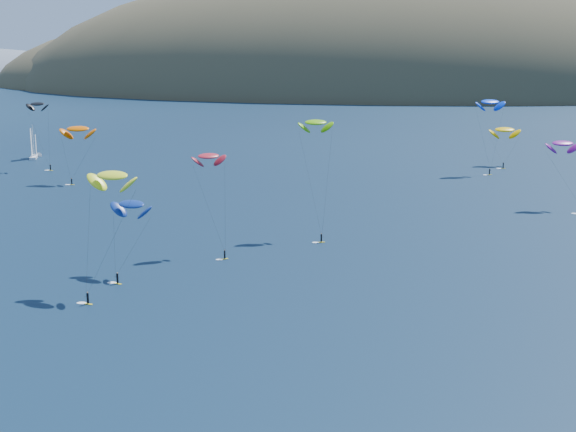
# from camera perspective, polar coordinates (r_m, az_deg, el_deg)

# --- Properties ---
(island) EXTENTS (730.00, 300.00, 210.00)m
(island) POSITION_cam_1_polar(r_m,az_deg,el_deg) (637.47, 9.01, 8.03)
(island) COLOR #3D3526
(island) RESTS_ON ground
(sailboat) EXTENTS (10.19, 9.01, 12.17)m
(sailboat) POSITION_cam_1_polar(r_m,az_deg,el_deg) (298.45, -17.63, 4.12)
(sailboat) COLOR silver
(sailboat) RESTS_ON ground
(kitesurfer_1) EXTENTS (10.60, 8.34, 18.79)m
(kitesurfer_1) POSITION_cam_1_polar(r_m,az_deg,el_deg) (246.52, -14.72, 6.02)
(kitesurfer_1) COLOR gold
(kitesurfer_1) RESTS_ON ground
(kitesurfer_2) EXTENTS (10.11, 13.31, 22.78)m
(kitesurfer_2) POSITION_cam_1_polar(r_m,az_deg,el_deg) (141.56, -12.40, 2.82)
(kitesurfer_2) COLOR gold
(kitesurfer_2) RESTS_ON ground
(kitesurfer_3) EXTENTS (8.26, 12.84, 26.87)m
(kitesurfer_3) POSITION_cam_1_polar(r_m,az_deg,el_deg) (177.39, 1.98, 6.65)
(kitesurfer_3) COLOR gold
(kitesurfer_3) RESTS_ON ground
(kitesurfer_4) EXTENTS (10.57, 9.92, 25.07)m
(kitesurfer_4) POSITION_cam_1_polar(r_m,az_deg,el_deg) (262.43, 14.19, 7.87)
(kitesurfer_4) COLOR gold
(kitesurfer_4) RESTS_ON ground
(kitesurfer_6) EXTENTS (9.08, 11.55, 18.76)m
(kitesurfer_6) POSITION_cam_1_polar(r_m,az_deg,el_deg) (216.45, 18.96, 4.90)
(kitesurfer_6) COLOR gold
(kitesurfer_6) RESTS_ON ground
(kitesurfer_9) EXTENTS (8.72, 10.33, 21.64)m
(kitesurfer_9) POSITION_cam_1_polar(r_m,az_deg,el_deg) (163.38, -5.66, 4.24)
(kitesurfer_9) COLOR gold
(kitesurfer_9) RESTS_ON ground
(kitesurfer_10) EXTENTS (9.40, 11.99, 15.36)m
(kitesurfer_10) POSITION_cam_1_polar(r_m,az_deg,el_deg) (152.05, -11.09, 0.82)
(kitesurfer_10) COLOR gold
(kitesurfer_10) RESTS_ON ground
(kitesurfer_11) EXTENTS (10.63, 12.00, 14.63)m
(kitesurfer_11) POSITION_cam_1_polar(r_m,az_deg,el_deg) (279.82, 15.16, 5.95)
(kitesurfer_11) COLOR gold
(kitesurfer_11) RESTS_ON ground
(kitesurfer_12) EXTENTS (9.87, 7.54, 23.16)m
(kitesurfer_12) POSITION_cam_1_polar(r_m,az_deg,el_deg) (274.64, -17.39, 7.60)
(kitesurfer_12) COLOR gold
(kitesurfer_12) RESTS_ON ground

